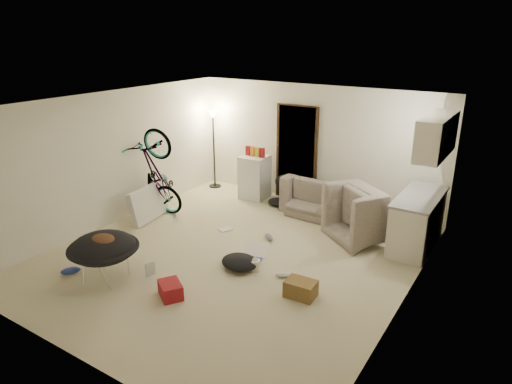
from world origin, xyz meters
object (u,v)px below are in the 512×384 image
Objects in this scene: armchair at (371,219)px; bicycle at (158,192)px; saucer_chair at (104,254)px; drink_case_b at (171,290)px; tv_box at (148,203)px; drink_case_a at (301,289)px; sofa at (329,203)px; mini_fridge at (255,177)px; kitchen_counter at (417,222)px; juicer at (255,264)px; floor_lamp at (213,133)px.

bicycle is at bearing 53.98° from armchair.
armchair is 4.54m from saucer_chair.
saucer_chair is 2.74× the size of drink_case_b.
drink_case_a is at bearing -21.16° from tv_box.
sofa is 1.83m from mini_fridge.
bicycle is 2.17m from mini_fridge.
juicer is (-1.87, -2.21, -0.34)m from kitchen_counter.
drink_case_a is (-0.93, -2.49, -0.32)m from kitchen_counter.
bicycle is 3.99m from drink_case_a.
mini_fridge is at bearing -35.57° from bicycle.
sofa is (3.01, -0.20, -1.03)m from floor_lamp.
mini_fridge is 2.43m from tv_box.
bicycle reaches higher than juicer.
floor_lamp is at bearing -1.48° from sofa.
mini_fridge reaches higher than tv_box.
tv_box is at bearing 168.34° from juicer.
floor_lamp is 4.31× the size of drink_case_a.
floor_lamp is 4.56m from saucer_chair.
floor_lamp reaches higher than saucer_chair.
floor_lamp reaches higher than mini_fridge.
sofa is at bearing 9.75° from armchair.
drink_case_a is at bearing -112.50° from bicycle.
kitchen_counter is 0.82× the size of bicycle.
juicer is (1.71, 1.44, -0.34)m from saucer_chair.
kitchen_counter is at bearing 10.70° from tv_box.
floor_lamp is 1.65× the size of armchair.
drink_case_a is (-0.16, -2.41, -0.24)m from armchair.
kitchen_counter is 0.78m from armchair.
floor_lamp reaches higher than tv_box.
tv_box is at bearing 37.67° from sofa.
saucer_chair is (-2.80, -3.57, 0.08)m from armchair.
armchair reaches higher than juicer.
sofa is 4.46m from saucer_chair.
sofa reaches higher than drink_case_b.
armchair is (1.05, -0.53, 0.08)m from sofa.
armchair is (-0.77, -0.08, -0.08)m from kitchen_counter.
armchair is 4.64× the size of juicer.
tv_box reaches higher than sofa.
armchair is at bearing 62.72° from juicer.
drink_case_a is 1.12× the size of drink_case_b.
drink_case_a is 0.98m from juicer.
armchair reaches higher than drink_case_b.
kitchen_counter is 4.91m from bicycle.
kitchen_counter is 1.45× the size of saucer_chair.
bicycle is at bearing 33.66° from sofa.
drink_case_a is (3.90, -3.14, -1.19)m from floor_lamp.
sofa is at bearing -3.80° from floor_lamp.
juicer is at bearing 40.17° from saucer_chair.
kitchen_counter is (4.83, -0.65, -0.87)m from floor_lamp.
mini_fridge is at bearing 139.16° from drink_case_b.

